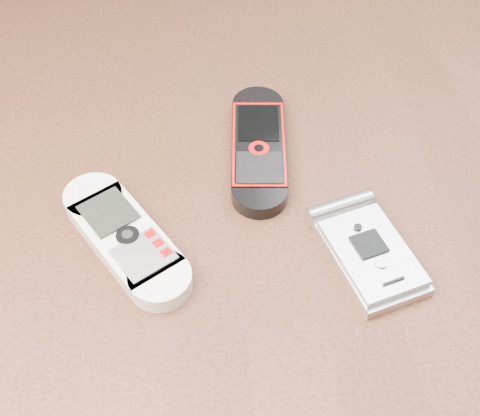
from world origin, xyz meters
name	(u,v)px	position (x,y,z in m)	size (l,w,h in m)	color
table	(234,292)	(0.00, 0.00, 0.64)	(1.20, 0.80, 0.75)	black
nokia_white	(125,237)	(-0.08, -0.02, 0.76)	(0.05, 0.14, 0.02)	white
nokia_black_red	(259,147)	(0.03, 0.07, 0.76)	(0.04, 0.15, 0.01)	black
motorola_razr	(370,253)	(0.10, -0.05, 0.76)	(0.05, 0.10, 0.02)	#BCBCC1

